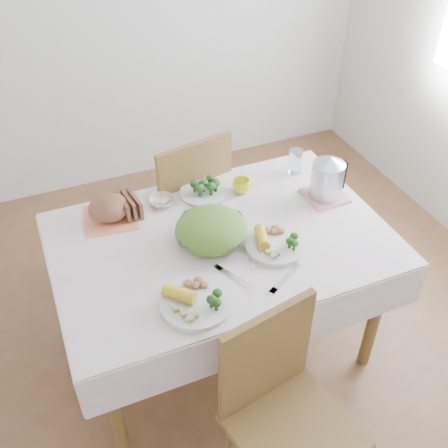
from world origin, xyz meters
name	(u,v)px	position (x,y,z in m)	size (l,w,h in m)	color
floor	(222,343)	(0.00, 0.00, 0.00)	(3.60, 3.60, 0.00)	brown
dining_table	(222,296)	(0.00, 0.00, 0.38)	(1.40, 0.90, 0.75)	brown
tablecloth	(222,239)	(0.00, 0.00, 0.76)	(1.50, 1.00, 0.01)	white
chair_near	(294,430)	(-0.04, -0.81, 0.47)	(0.42, 0.42, 0.94)	brown
chair_far	(179,208)	(0.00, 0.65, 0.47)	(0.45, 0.45, 0.99)	brown
salad_bowl	(212,234)	(-0.05, 0.00, 0.80)	(0.30, 0.30, 0.07)	white
dinner_plate_left	(196,302)	(-0.25, -0.33, 0.77)	(0.29, 0.29, 0.02)	white
dinner_plate_right	(275,245)	(0.19, -0.15, 0.77)	(0.27, 0.27, 0.02)	white
broccoli_plate	(204,193)	(0.05, 0.34, 0.77)	(0.24, 0.24, 0.02)	beige
napkin	(111,218)	(-0.43, 0.33, 0.76)	(0.25, 0.25, 0.00)	#FF8655
bread_loaf	(109,208)	(-0.43, 0.33, 0.82)	(0.19, 0.18, 0.11)	brown
fruit_bowl	(162,201)	(-0.17, 0.34, 0.78)	(0.12, 0.12, 0.04)	white
yellow_mug	(241,186)	(0.23, 0.29, 0.80)	(0.09, 0.09, 0.07)	yellow
glass_tumbler	(295,162)	(0.56, 0.34, 0.83)	(0.07, 0.07, 0.13)	white
pink_tray	(325,196)	(0.59, 0.09, 0.77)	(0.19, 0.19, 0.02)	pink
electric_kettle	(328,177)	(0.59, 0.09, 0.88)	(0.16, 0.16, 0.22)	#B2B5BA
fork_left	(233,277)	(-0.05, -0.25, 0.76)	(0.02, 0.18, 0.00)	silver
fork_right	(250,254)	(0.07, -0.15, 0.76)	(0.02, 0.19, 0.00)	silver
knife	(285,278)	(0.14, -0.34, 0.76)	(0.02, 0.21, 0.00)	silver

